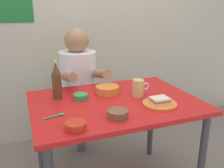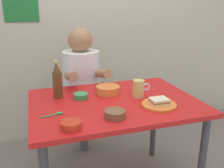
% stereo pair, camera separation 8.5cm
% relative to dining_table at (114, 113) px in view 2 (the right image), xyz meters
% --- Properties ---
extents(wall_back, '(4.40, 0.09, 2.60)m').
position_rel_dining_table_xyz_m(wall_back, '(-0.00, 1.05, 0.65)').
color(wall_back, '#BCB299').
rests_on(wall_back, ground).
extents(dining_table, '(1.10, 0.80, 0.74)m').
position_rel_dining_table_xyz_m(dining_table, '(0.00, 0.00, 0.00)').
color(dining_table, red).
rests_on(dining_table, ground).
extents(stool, '(0.34, 0.34, 0.45)m').
position_rel_dining_table_xyz_m(stool, '(-0.10, 0.63, -0.30)').
color(stool, '#4C4C51').
rests_on(stool, ground).
extents(person_seated, '(0.33, 0.56, 0.72)m').
position_rel_dining_table_xyz_m(person_seated, '(-0.10, 0.62, 0.12)').
color(person_seated, white).
rests_on(person_seated, stool).
extents(plate_orange, '(0.22, 0.22, 0.01)m').
position_rel_dining_table_xyz_m(plate_orange, '(0.24, -0.18, 0.10)').
color(plate_orange, orange).
rests_on(plate_orange, dining_table).
extents(sandwich, '(0.11, 0.09, 0.04)m').
position_rel_dining_table_xyz_m(sandwich, '(0.24, -0.18, 0.13)').
color(sandwich, beige).
rests_on(sandwich, plate_orange).
extents(beer_mug, '(0.13, 0.08, 0.12)m').
position_rel_dining_table_xyz_m(beer_mug, '(0.18, 0.02, 0.15)').
color(beer_mug, '#D1BC66').
rests_on(beer_mug, dining_table).
extents(beer_bottle, '(0.06, 0.06, 0.26)m').
position_rel_dining_table_xyz_m(beer_bottle, '(-0.35, 0.17, 0.21)').
color(beer_bottle, '#593819').
rests_on(beer_bottle, dining_table).
extents(condiment_bowl_brown, '(0.12, 0.12, 0.04)m').
position_rel_dining_table_xyz_m(condiment_bowl_brown, '(-0.08, -0.25, 0.12)').
color(condiment_bowl_brown, brown).
rests_on(condiment_bowl_brown, dining_table).
extents(dip_bowl_green, '(0.10, 0.10, 0.03)m').
position_rel_dining_table_xyz_m(dip_bowl_green, '(-0.21, 0.11, 0.11)').
color(dip_bowl_green, '#388C4C').
rests_on(dip_bowl_green, dining_table).
extents(soup_bowl_orange, '(0.17, 0.17, 0.05)m').
position_rel_dining_table_xyz_m(soup_bowl_orange, '(-0.00, 0.15, 0.12)').
color(soup_bowl_orange, orange).
rests_on(soup_bowl_orange, dining_table).
extents(sauce_bowl_chili, '(0.11, 0.11, 0.04)m').
position_rel_dining_table_xyz_m(sauce_bowl_chili, '(-0.34, -0.31, 0.12)').
color(sauce_bowl_chili, red).
rests_on(sauce_bowl_chili, dining_table).
extents(spoon, '(0.13, 0.04, 0.01)m').
position_rel_dining_table_xyz_m(spoon, '(-0.40, -0.11, 0.10)').
color(spoon, '#26A559').
rests_on(spoon, dining_table).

